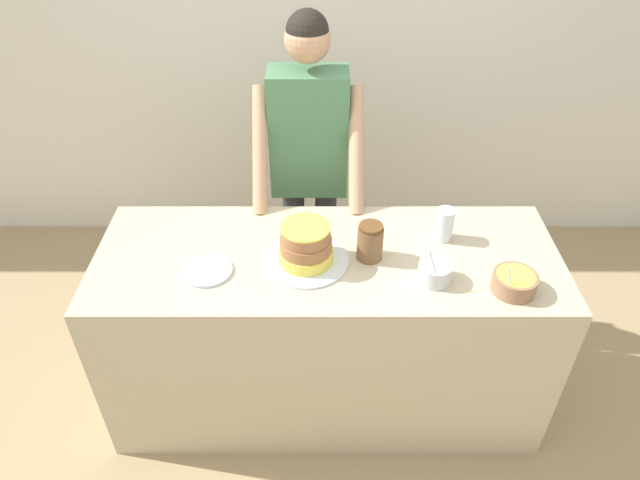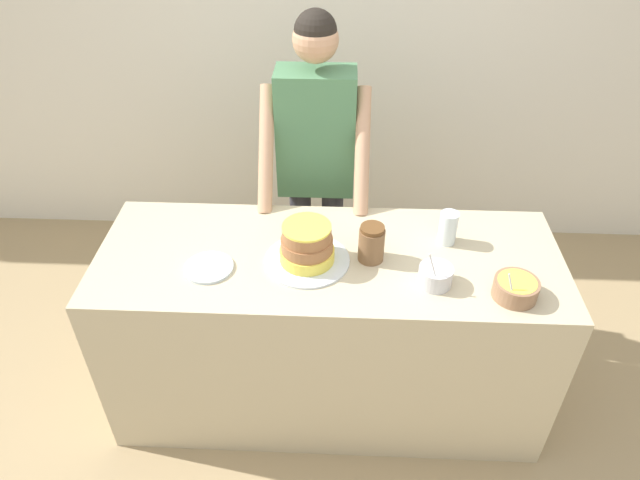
% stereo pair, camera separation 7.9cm
% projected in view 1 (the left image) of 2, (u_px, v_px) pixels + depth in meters
% --- Properties ---
extents(ground_plane, '(14.00, 14.00, 0.00)m').
position_uv_depth(ground_plane, '(327.00, 454.00, 2.70)').
color(ground_plane, tan).
extents(wall_back, '(10.00, 0.05, 2.60)m').
position_uv_depth(wall_back, '(327.00, 47.00, 3.37)').
color(wall_back, silver).
rests_on(wall_back, ground_plane).
extents(counter, '(1.99, 0.73, 0.92)m').
position_uv_depth(counter, '(328.00, 330.00, 2.71)').
color(counter, '#C6B793').
rests_on(counter, ground_plane).
extents(person_baker, '(0.52, 0.48, 1.75)m').
position_uv_depth(person_baker, '(310.00, 150.00, 2.85)').
color(person_baker, '#2D2D38').
rests_on(person_baker, ground_plane).
extents(cake, '(0.36, 0.36, 0.18)m').
position_uv_depth(cake, '(307.00, 247.00, 2.35)').
color(cake, silver).
rests_on(cake, counter).
extents(frosting_bowl_yellow, '(0.17, 0.17, 0.15)m').
position_uv_depth(frosting_bowl_yellow, '(516.00, 282.00, 2.23)').
color(frosting_bowl_yellow, '#936B4C').
rests_on(frosting_bowl_yellow, counter).
extents(frosting_bowl_white, '(0.14, 0.14, 0.18)m').
position_uv_depth(frosting_bowl_white, '(436.00, 272.00, 2.27)').
color(frosting_bowl_white, silver).
rests_on(frosting_bowl_white, counter).
extents(drinking_glass, '(0.08, 0.08, 0.15)m').
position_uv_depth(drinking_glass, '(446.00, 225.00, 2.47)').
color(drinking_glass, silver).
rests_on(drinking_glass, counter).
extents(ceramic_plate, '(0.20, 0.20, 0.01)m').
position_uv_depth(ceramic_plate, '(209.00, 271.00, 2.34)').
color(ceramic_plate, silver).
rests_on(ceramic_plate, counter).
extents(stoneware_jar, '(0.11, 0.11, 0.17)m').
position_uv_depth(stoneware_jar, '(371.00, 242.00, 2.37)').
color(stoneware_jar, brown).
rests_on(stoneware_jar, counter).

